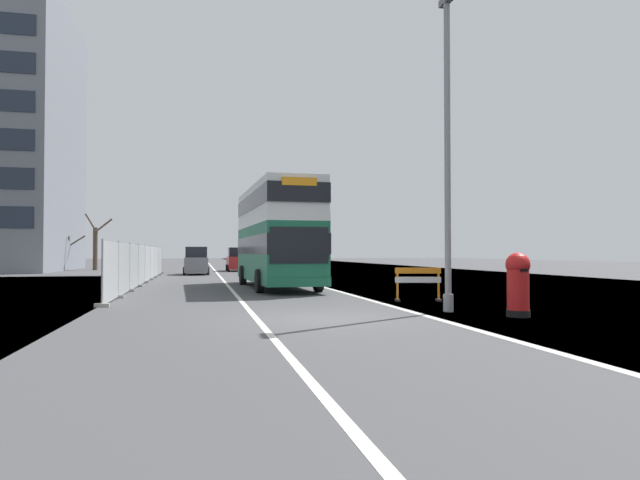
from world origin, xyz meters
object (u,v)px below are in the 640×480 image
at_px(double_decker_bus, 276,235).
at_px(red_pillar_postbox, 518,281).
at_px(car_receding_mid, 238,260).
at_px(car_oncoming_near, 196,262).
at_px(roadworks_barrier, 418,280).
at_px(lamppost_foreground, 448,161).

height_order(double_decker_bus, red_pillar_postbox, double_decker_bus).
bearing_deg(red_pillar_postbox, car_receding_mid, 97.31).
distance_m(double_decker_bus, red_pillar_postbox, 14.14).
distance_m(red_pillar_postbox, car_oncoming_near, 31.36).
xyz_separation_m(red_pillar_postbox, car_receding_mid, (-4.77, 37.23, 0.06)).
relative_size(double_decker_bus, car_oncoming_near, 2.50).
bearing_deg(roadworks_barrier, car_oncoming_near, 106.76).
height_order(red_pillar_postbox, car_receding_mid, car_receding_mid).
xyz_separation_m(roadworks_barrier, car_receding_mid, (-3.96, 32.38, 0.26)).
xyz_separation_m(red_pillar_postbox, roadworks_barrier, (-0.81, 4.85, -0.20)).
height_order(lamppost_foreground, roadworks_barrier, lamppost_foreground).
height_order(car_oncoming_near, car_receding_mid, car_receding_mid).
bearing_deg(car_oncoming_near, lamppost_foreground, -75.90).
height_order(double_decker_bus, car_receding_mid, double_decker_bus).
relative_size(red_pillar_postbox, car_receding_mid, 0.39).
xyz_separation_m(car_oncoming_near, car_receding_mid, (3.67, 7.03, 0.01)).
bearing_deg(lamppost_foreground, double_decker_bus, 106.01).
bearing_deg(roadworks_barrier, lamppost_foreground, -97.59).
relative_size(double_decker_bus, car_receding_mid, 2.46).
height_order(roadworks_barrier, car_oncoming_near, car_oncoming_near).
bearing_deg(roadworks_barrier, red_pillar_postbox, -80.48).
bearing_deg(roadworks_barrier, double_decker_bus, 114.27).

